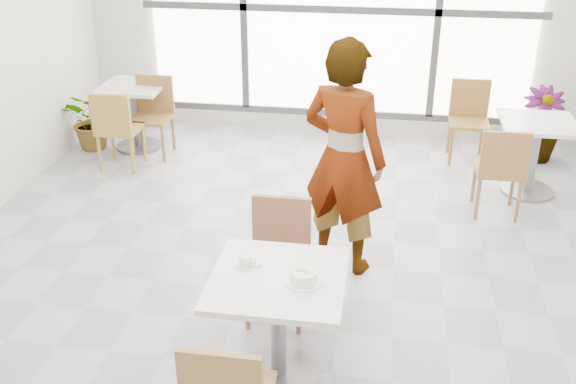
# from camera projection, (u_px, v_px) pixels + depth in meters

# --- Properties ---
(floor) EXTENTS (7.00, 7.00, 0.00)m
(floor) POSITION_uv_depth(u_px,v_px,m) (294.00, 292.00, 5.08)
(floor) COLOR #9E9EA5
(floor) RESTS_ON ground
(wall_back) EXTENTS (6.00, 0.00, 6.00)m
(wall_back) POSITION_uv_depth(u_px,v_px,m) (340.00, 8.00, 7.53)
(wall_back) COLOR silver
(wall_back) RESTS_ON ground
(window) EXTENTS (4.60, 0.07, 2.52)m
(window) POSITION_uv_depth(u_px,v_px,m) (339.00, 9.00, 7.47)
(window) COLOR white
(window) RESTS_ON ground
(main_table) EXTENTS (0.80, 0.80, 0.75)m
(main_table) POSITION_uv_depth(u_px,v_px,m) (278.00, 308.00, 4.01)
(main_table) COLOR white
(main_table) RESTS_ON ground
(chair_far) EXTENTS (0.42, 0.42, 0.87)m
(chair_far) POSITION_uv_depth(u_px,v_px,m) (279.00, 250.00, 4.67)
(chair_far) COLOR #8F5B40
(chair_far) RESTS_ON ground
(oatmeal_bowl) EXTENTS (0.21, 0.21, 0.10)m
(oatmeal_bowl) POSITION_uv_depth(u_px,v_px,m) (304.00, 277.00, 3.83)
(oatmeal_bowl) COLOR white
(oatmeal_bowl) RESTS_ON main_table
(coffee_cup) EXTENTS (0.16, 0.13, 0.07)m
(coffee_cup) POSITION_uv_depth(u_px,v_px,m) (246.00, 261.00, 4.01)
(coffee_cup) COLOR silver
(coffee_cup) RESTS_ON main_table
(person) EXTENTS (0.80, 0.67, 1.87)m
(person) POSITION_uv_depth(u_px,v_px,m) (344.00, 159.00, 5.04)
(person) COLOR black
(person) RESTS_ON ground
(bg_table_left) EXTENTS (0.70, 0.70, 0.75)m
(bg_table_left) POSITION_uv_depth(u_px,v_px,m) (135.00, 107.00, 7.53)
(bg_table_left) COLOR silver
(bg_table_left) RESTS_ON ground
(bg_table_right) EXTENTS (0.70, 0.70, 0.75)m
(bg_table_right) POSITION_uv_depth(u_px,v_px,m) (535.00, 147.00, 6.45)
(bg_table_right) COLOR white
(bg_table_right) RESTS_ON ground
(bg_chair_left_near) EXTENTS (0.42, 0.42, 0.87)m
(bg_chair_left_near) POSITION_uv_depth(u_px,v_px,m) (116.00, 126.00, 6.94)
(bg_chair_left_near) COLOR #A38338
(bg_chair_left_near) RESTS_ON ground
(bg_chair_left_far) EXTENTS (0.42, 0.42, 0.87)m
(bg_chair_left_far) POSITION_uv_depth(u_px,v_px,m) (153.00, 110.00, 7.40)
(bg_chair_left_far) COLOR olive
(bg_chair_left_far) RESTS_ON ground
(bg_chair_right_near) EXTENTS (0.42, 0.42, 0.87)m
(bg_chair_right_near) POSITION_uv_depth(u_px,v_px,m) (501.00, 166.00, 5.99)
(bg_chair_right_near) COLOR #9D6739
(bg_chair_right_near) RESTS_ON ground
(bg_chair_right_far) EXTENTS (0.42, 0.42, 0.87)m
(bg_chair_right_far) POSITION_uv_depth(u_px,v_px,m) (469.00, 115.00, 7.26)
(bg_chair_right_far) COLOR olive
(bg_chair_right_far) RESTS_ON ground
(plant_left) EXTENTS (0.76, 0.71, 0.67)m
(plant_left) POSITION_uv_depth(u_px,v_px,m) (93.00, 121.00, 7.56)
(plant_left) COLOR #4A763B
(plant_left) RESTS_ON ground
(plant_right) EXTENTS (0.47, 0.47, 0.82)m
(plant_right) POSITION_uv_depth(u_px,v_px,m) (540.00, 125.00, 7.24)
(plant_right) COLOR #54853E
(plant_right) RESTS_ON ground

